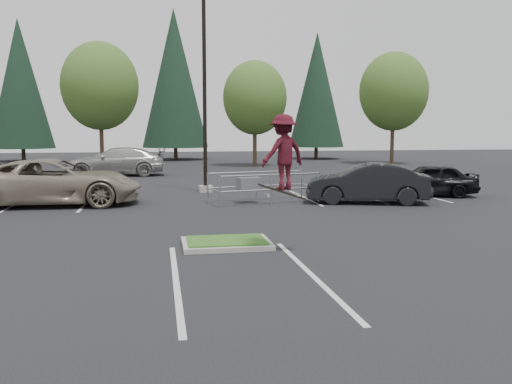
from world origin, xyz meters
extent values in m
plane|color=black|center=(0.00, 0.00, 0.00)|extent=(120.00, 120.00, 0.00)
cube|color=gray|center=(0.00, 0.00, 0.06)|extent=(2.20, 1.60, 0.12)
cube|color=#345F1E|center=(0.00, 0.00, 0.13)|extent=(1.95, 1.35, 0.05)
cube|color=beige|center=(-4.50, 9.00, 0.00)|extent=(0.12, 5.20, 0.01)
cube|color=beige|center=(-7.20, 9.00, 0.00)|extent=(0.12, 5.20, 0.01)
cube|color=beige|center=(4.50, 9.00, 0.00)|extent=(0.12, 5.20, 0.01)
cube|color=beige|center=(7.20, 9.00, 0.00)|extent=(0.12, 5.20, 0.01)
cube|color=beige|center=(9.90, 9.00, 0.00)|extent=(0.12, 5.20, 0.01)
cube|color=beige|center=(-1.35, -3.00, 0.00)|extent=(0.12, 6.00, 0.01)
cube|color=beige|center=(1.35, -3.00, 0.00)|extent=(0.12, 6.00, 0.01)
cube|color=gray|center=(0.50, 12.00, 0.15)|extent=(0.60, 0.60, 0.30)
cylinder|color=black|center=(0.50, 12.00, 5.00)|extent=(0.18, 0.18, 10.00)
cylinder|color=#38281C|center=(-6.00, 30.50, 1.75)|extent=(0.32, 0.32, 3.50)
ellipsoid|color=#395F23|center=(-6.00, 30.50, 6.26)|extent=(5.89, 5.89, 6.77)
sphere|color=#395F23|center=(-5.40, 30.20, 5.52)|extent=(3.68, 3.68, 3.68)
sphere|color=#395F23|center=(-6.50, 30.90, 5.70)|extent=(4.05, 4.05, 4.05)
cylinder|color=#38281C|center=(6.00, 29.80, 1.52)|extent=(0.32, 0.32, 3.04)
ellipsoid|color=#395F23|center=(6.00, 29.80, 5.44)|extent=(5.12, 5.12, 5.89)
sphere|color=#395F23|center=(6.60, 29.50, 4.80)|extent=(3.20, 3.20, 3.20)
sphere|color=#395F23|center=(5.50, 30.20, 4.96)|extent=(3.52, 3.52, 3.52)
cylinder|color=#38281C|center=(18.00, 30.30, 1.71)|extent=(0.32, 0.32, 3.42)
ellipsoid|color=#395F23|center=(18.00, 30.30, 6.12)|extent=(5.76, 5.76, 6.62)
sphere|color=#395F23|center=(18.60, 30.00, 5.40)|extent=(3.60, 3.60, 3.60)
sphere|color=#395F23|center=(17.50, 30.70, 5.58)|extent=(3.96, 3.96, 3.96)
cylinder|color=#38281C|center=(-14.00, 40.00, 0.60)|extent=(0.36, 0.36, 1.20)
cone|color=black|center=(-14.00, 40.00, 7.10)|extent=(5.72, 5.72, 11.80)
cylinder|color=#38281C|center=(0.00, 40.50, 0.60)|extent=(0.36, 0.36, 1.20)
cone|color=black|center=(0.00, 40.50, 7.85)|extent=(6.38, 6.38, 13.30)
cylinder|color=#38281C|center=(14.00, 39.50, 0.60)|extent=(0.36, 0.36, 1.20)
cone|color=black|center=(14.00, 39.50, 6.85)|extent=(5.50, 5.50, 11.30)
cylinder|color=gray|center=(0.60, 6.80, 0.61)|extent=(0.06, 0.06, 1.22)
cylinder|color=gray|center=(0.27, 8.25, 0.61)|extent=(0.06, 0.06, 1.22)
cylinder|color=gray|center=(2.67, 7.28, 0.61)|extent=(0.06, 0.06, 1.22)
cylinder|color=gray|center=(2.33, 8.72, 0.61)|extent=(0.06, 0.06, 1.22)
cylinder|color=gray|center=(4.73, 7.75, 0.61)|extent=(0.06, 0.06, 1.22)
cylinder|color=gray|center=(4.40, 9.20, 0.61)|extent=(0.06, 0.06, 1.22)
cylinder|color=gray|center=(2.67, 7.28, 0.58)|extent=(4.14, 1.00, 0.05)
cylinder|color=gray|center=(2.67, 7.28, 1.16)|extent=(4.14, 1.00, 0.05)
cylinder|color=gray|center=(2.33, 8.72, 0.58)|extent=(4.14, 1.00, 0.05)
cylinder|color=gray|center=(2.33, 8.72, 1.16)|extent=(4.14, 1.00, 0.05)
cube|color=gray|center=(1.88, 7.86, 0.76)|extent=(1.00, 0.74, 0.51)
cube|color=black|center=(1.20, -1.00, 1.46)|extent=(1.13, 0.42, 0.40)
cylinder|color=beige|center=(0.85, -1.12, 1.39)|extent=(0.07, 0.04, 0.07)
cylinder|color=beige|center=(0.85, -0.88, 1.39)|extent=(0.07, 0.04, 0.07)
cylinder|color=beige|center=(1.55, -1.12, 1.39)|extent=(0.07, 0.04, 0.07)
cylinder|color=beige|center=(1.55, -0.88, 1.39)|extent=(0.07, 0.04, 0.07)
imported|color=maroon|center=(1.20, -1.00, 2.38)|extent=(1.30, 1.07, 1.76)
imported|color=gray|center=(-5.59, 8.58, 0.90)|extent=(6.54, 3.12, 1.80)
imported|color=black|center=(-8.00, 11.50, 0.75)|extent=(5.60, 3.59, 1.51)
imported|color=black|center=(6.50, 7.00, 0.79)|extent=(5.09, 2.97, 1.58)
imported|color=black|center=(10.00, 8.64, 0.71)|extent=(4.46, 2.62, 1.42)
imported|color=#A3A29D|center=(-4.32, 22.00, 0.90)|extent=(6.22, 2.62, 1.79)
camera|label=1|loc=(-1.62, -13.27, 2.90)|focal=38.00mm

